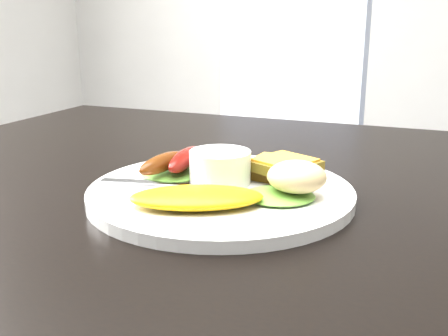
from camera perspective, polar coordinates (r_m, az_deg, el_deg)
dining_table at (r=0.64m, az=7.52°, el=-3.36°), size 1.20×0.80×0.04m
dining_chair at (r=1.52m, az=4.60°, el=-2.92°), size 0.55×0.55×0.06m
plate at (r=0.58m, az=-0.37°, el=-2.73°), size 0.29×0.29×0.01m
lettuce_left at (r=0.62m, az=-5.57°, el=-0.60°), size 0.08×0.08×0.01m
lettuce_right at (r=0.54m, az=5.98°, el=-3.01°), size 0.09×0.09×0.01m
omelette at (r=0.52m, az=-3.01°, el=-3.21°), size 0.15×0.11×0.02m
sausage_a at (r=0.60m, az=-6.68°, el=0.57°), size 0.03×0.09×0.02m
sausage_b at (r=0.62m, az=-4.23°, el=0.98°), size 0.03×0.10×0.02m
ramekin at (r=0.59m, az=-0.42°, el=-0.05°), size 0.08×0.08×0.04m
toast_a at (r=0.63m, az=5.93°, el=-0.16°), size 0.09×0.09×0.01m
toast_b at (r=0.60m, az=6.61°, el=0.27°), size 0.09×0.09×0.01m
potato_salad at (r=0.54m, az=7.93°, el=-0.93°), size 0.08×0.07×0.03m
fork at (r=0.59m, az=-5.90°, el=-1.77°), size 0.16×0.05×0.00m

